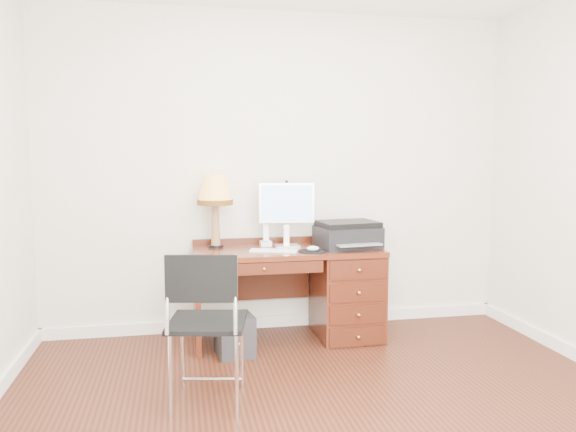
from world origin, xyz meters
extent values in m
plane|color=black|center=(0.00, 0.00, 0.00)|extent=(4.00, 4.00, 0.00)
plane|color=silver|center=(0.00, 1.75, 1.35)|extent=(4.00, 0.00, 4.00)
cube|color=white|center=(0.00, 1.74, 0.05)|extent=(4.00, 0.03, 0.10)
cube|color=#552012|center=(0.00, 1.40, 0.73)|extent=(1.50, 0.65, 0.04)
cube|color=#552012|center=(0.50, 1.40, 0.35)|extent=(0.50, 0.61, 0.71)
cube|color=#552012|center=(-0.73, 1.40, 0.35)|extent=(0.04, 0.61, 0.71)
cube|color=#43190D|center=(-0.24, 1.69, 0.46)|extent=(0.96, 0.03, 0.39)
cube|color=#43190D|center=(-0.24, 1.09, 0.66)|extent=(0.91, 0.03, 0.09)
sphere|color=#BF8C3F|center=(0.50, 1.06, 0.35)|extent=(0.03, 0.03, 0.03)
cube|color=silver|center=(0.02, 1.50, 0.76)|extent=(0.21, 0.16, 0.01)
cube|color=silver|center=(0.02, 1.55, 0.85)|extent=(0.05, 0.03, 0.16)
cube|color=silver|center=(0.02, 1.53, 1.11)|extent=(0.46, 0.08, 0.33)
cube|color=#4C8CF2|center=(0.02, 1.51, 1.11)|extent=(0.42, 0.04, 0.29)
cube|color=white|center=(-0.13, 1.29, 0.76)|extent=(0.39, 0.21, 0.01)
cylinder|color=black|center=(0.17, 1.23, 0.75)|extent=(0.22, 0.22, 0.01)
ellipsoid|color=white|center=(0.17, 1.23, 0.78)|extent=(0.10, 0.06, 0.04)
cube|color=black|center=(0.50, 1.38, 0.84)|extent=(0.53, 0.44, 0.17)
cube|color=black|center=(0.50, 1.38, 0.94)|extent=(0.50, 0.41, 0.04)
cylinder|color=black|center=(-0.56, 1.56, 0.76)|extent=(0.12, 0.12, 0.02)
cone|color=#977147|center=(-0.56, 1.56, 0.95)|extent=(0.08, 0.08, 0.35)
cone|color=gold|center=(-0.56, 1.56, 1.23)|extent=(0.29, 0.29, 0.22)
cylinder|color=#593814|center=(-0.56, 1.56, 1.12)|extent=(0.29, 0.29, 0.04)
cube|color=white|center=(-0.15, 1.57, 0.77)|extent=(0.09, 0.09, 0.04)
cube|color=white|center=(-0.15, 1.57, 0.86)|extent=(0.05, 0.06, 0.15)
cylinder|color=black|center=(0.32, 1.55, 0.80)|extent=(0.09, 0.09, 0.11)
cube|color=black|center=(-0.70, 0.32, 0.51)|extent=(0.53, 0.53, 0.03)
cube|color=black|center=(-0.70, 0.11, 0.82)|extent=(0.40, 0.10, 0.27)
cylinder|color=silver|center=(-0.89, 0.52, 0.25)|extent=(0.02, 0.02, 0.51)
cylinder|color=silver|center=(-0.51, 0.52, 0.25)|extent=(0.02, 0.02, 0.51)
cylinder|color=silver|center=(-0.89, 0.13, 0.25)|extent=(0.02, 0.02, 0.51)
cylinder|color=silver|center=(-0.51, 0.13, 0.25)|extent=(0.02, 0.02, 0.51)
cylinder|color=silver|center=(-0.89, 0.11, 0.73)|extent=(0.02, 0.02, 0.45)
cylinder|color=silver|center=(-0.51, 0.11, 0.73)|extent=(0.02, 0.02, 0.45)
cube|color=black|center=(-0.46, 1.10, 0.15)|extent=(0.30, 0.30, 0.31)
camera|label=1|loc=(-0.86, -2.99, 1.52)|focal=35.00mm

